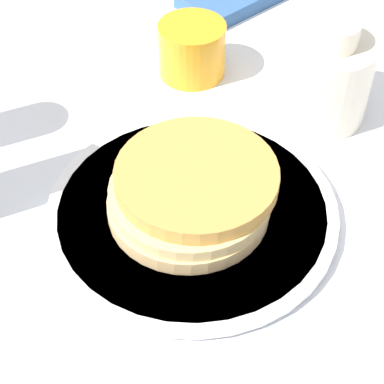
{
  "coord_description": "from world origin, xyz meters",
  "views": [
    {
      "loc": [
        0.41,
        0.17,
        0.47
      ],
      "look_at": [
        0.03,
        0.02,
        0.03
      ],
      "focal_mm": 60.0,
      "sensor_mm": 36.0,
      "label": 1
    }
  ],
  "objects_px": {
    "plate": "(192,211)",
    "pancake_stack": "(192,191)",
    "juice_glass": "(192,50)",
    "cream_jug": "(325,77)"
  },
  "relations": [
    {
      "from": "plate",
      "to": "pancake_stack",
      "type": "relative_size",
      "value": 1.69
    },
    {
      "from": "pancake_stack",
      "to": "juice_glass",
      "type": "height_order",
      "value": "juice_glass"
    },
    {
      "from": "juice_glass",
      "to": "cream_jug",
      "type": "distance_m",
      "value": 0.16
    },
    {
      "from": "plate",
      "to": "cream_jug",
      "type": "height_order",
      "value": "cream_jug"
    },
    {
      "from": "plate",
      "to": "cream_jug",
      "type": "relative_size",
      "value": 2.37
    },
    {
      "from": "plate",
      "to": "pancake_stack",
      "type": "xyz_separation_m",
      "value": [
        -0.0,
        -0.0,
        0.03
      ]
    },
    {
      "from": "pancake_stack",
      "to": "cream_jug",
      "type": "height_order",
      "value": "cream_jug"
    },
    {
      "from": "cream_jug",
      "to": "pancake_stack",
      "type": "bearing_deg",
      "value": -22.22
    },
    {
      "from": "juice_glass",
      "to": "cream_jug",
      "type": "bearing_deg",
      "value": 81.98
    },
    {
      "from": "juice_glass",
      "to": "cream_jug",
      "type": "relative_size",
      "value": 0.68
    }
  ]
}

